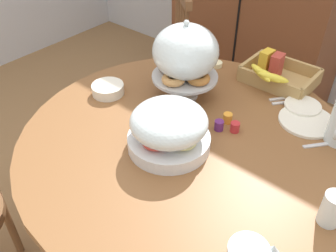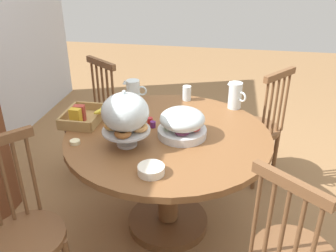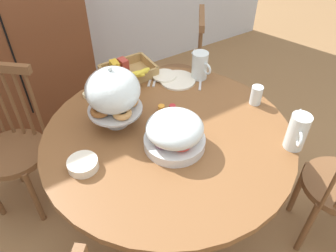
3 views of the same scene
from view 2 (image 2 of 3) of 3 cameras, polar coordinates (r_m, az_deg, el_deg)
The scene contains 21 objects.
ground_plane at distance 2.65m, azimuth 1.11°, elevation -15.68°, with size 10.00×10.00×0.00m, color #997047.
dining_table at distance 2.35m, azimuth 0.00°, elevation -5.37°, with size 1.28×1.28×0.74m.
windsor_chair_by_cabinet at distance 3.01m, azimuth 13.90°, elevation -0.51°, with size 0.47×0.47×0.97m.
windsor_chair_facing_door at distance 3.07m, azimuth -11.92°, elevation 0.28°, with size 0.46×0.46×0.97m.
windsor_chair_far_side at distance 2.08m, azimuth -21.77°, elevation -15.75°, with size 0.47×0.47×0.97m.
pastry_stand_with_dome at distance 2.04m, azimuth -6.77°, elevation 1.83°, with size 0.28×0.28×0.34m.
fruit_platter_covered at distance 2.18m, azimuth 2.28°, elevation 0.43°, with size 0.30×0.30×0.18m.
orange_juice_pitcher at distance 2.61m, azimuth 10.57°, elevation 4.61°, with size 0.14×0.15×0.19m.
milk_pitcher at distance 2.67m, azimuth -5.49°, elevation 5.32°, with size 0.10×0.18×0.17m.
cereal_basket at distance 2.43m, azimuth -13.07°, elevation 1.55°, with size 0.32×0.30×0.12m.
china_plate_large at distance 2.59m, azimuth -6.99°, elevation 2.78°, with size 0.22×0.22×0.01m, color white.
china_plate_small at distance 2.56m, azimuth -8.91°, elevation 2.65°, with size 0.15×0.15×0.01m, color white.
cereal_bowl at distance 1.86m, azimuth -2.69°, elevation -6.94°, with size 0.14×0.14×0.04m, color white.
drinking_glass at distance 2.71m, azimuth 2.99°, elevation 5.22°, with size 0.06×0.06×0.11m, color silver.
butter_dish at distance 2.20m, azimuth -14.50°, elevation -2.47°, with size 0.06×0.06×0.02m, color beige.
jam_jar_strawberry at distance 2.36m, azimuth -2.86°, elevation 0.87°, with size 0.04×0.04×0.04m, color #B7282D.
jam_jar_apricot at distance 2.33m, azimuth -3.87°, elevation 0.37°, with size 0.04×0.04×0.04m, color orange.
jam_jar_grape at distance 2.31m, azimuth -2.40°, elevation 0.26°, with size 0.04×0.04×0.04m, color #5B2366.
table_knife at distance 2.53m, azimuth -9.60°, elevation 1.86°, with size 0.17×0.01×0.01m, color silver.
dinner_fork at distance 2.51m, azimuth -10.18°, elevation 1.67°, with size 0.17×0.01×0.01m, color silver.
soup_spoon at distance 2.67m, azimuth -4.51°, elevation 3.54°, with size 0.17×0.01×0.01m, color silver.
Camera 2 is at (-1.93, -0.29, 1.80)m, focal length 38.52 mm.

